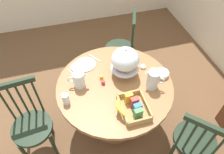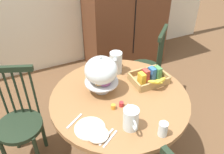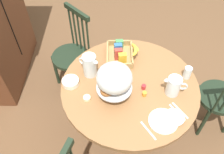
{
  "view_description": "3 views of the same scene",
  "coord_description": "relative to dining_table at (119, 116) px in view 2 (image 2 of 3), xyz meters",
  "views": [
    {
      "loc": [
        1.21,
        -0.41,
        2.33
      ],
      "look_at": [
        -0.17,
        -0.02,
        0.74
      ],
      "focal_mm": 33.95,
      "sensor_mm": 36.0,
      "label": 1
    },
    {
      "loc": [
        -0.77,
        -1.37,
        2.05
      ],
      "look_at": [
        -0.07,
        0.13,
        0.84
      ],
      "focal_mm": 38.79,
      "sensor_mm": 36.0,
      "label": 2
    },
    {
      "loc": [
        -1.31,
        0.13,
        2.28
      ],
      "look_at": [
        -0.07,
        0.13,
        0.84
      ],
      "focal_mm": 38.14,
      "sensor_mm": 36.0,
      "label": 3
    }
  ],
  "objects": [
    {
      "name": "jam_jar_strawberry",
      "position": [
        -0.04,
        -0.11,
        0.24
      ],
      "size": [
        0.04,
        0.04,
        0.04
      ],
      "primitive_type": "cylinder",
      "color": "#B7282D",
      "rests_on": "dining_table"
    },
    {
      "name": "windsor_chair_near_window",
      "position": [
        0.64,
        0.59,
        -0.06
      ],
      "size": [
        0.47,
        0.47,
        0.97
      ],
      "color": "#1E2D1E",
      "rests_on": "ground_plane"
    },
    {
      "name": "pastry_stand_with_dome",
      "position": [
        -0.1,
        0.13,
        0.42
      ],
      "size": [
        0.28,
        0.28,
        0.34
      ],
      "color": "silver",
      "rests_on": "dining_table"
    },
    {
      "name": "soup_spoon",
      "position": [
        -0.42,
        -0.11,
        0.23
      ],
      "size": [
        0.15,
        0.1,
        0.01
      ],
      "primitive_type": "cube",
      "rotation": [
        0.0,
        0.0,
        3.72
      ],
      "color": "silver",
      "rests_on": "dining_table"
    },
    {
      "name": "china_plate_small",
      "position": [
        -0.32,
        -0.31,
        0.24
      ],
      "size": [
        0.15,
        0.15,
        0.01
      ],
      "primitive_type": "cylinder",
      "color": "white",
      "rests_on": "china_plate_large"
    },
    {
      "name": "jam_jar_apricot",
      "position": [
        -0.11,
        -0.11,
        0.24
      ],
      "size": [
        0.04,
        0.04,
        0.04
      ],
      "primitive_type": "cylinder",
      "color": "orange",
      "rests_on": "dining_table"
    },
    {
      "name": "dining_table",
      "position": [
        0.0,
        0.0,
        0.0
      ],
      "size": [
        1.15,
        1.15,
        0.74
      ],
      "color": "olive",
      "rests_on": "ground_plane"
    },
    {
      "name": "orange_juice_pitcher",
      "position": [
        -0.08,
        -0.33,
        0.3
      ],
      "size": [
        0.11,
        0.19,
        0.17
      ],
      "color": "silver",
      "rests_on": "dining_table"
    },
    {
      "name": "china_plate_large",
      "position": [
        -0.35,
        -0.23,
        0.23
      ],
      "size": [
        0.22,
        0.22,
        0.01
      ],
      "primitive_type": "cylinder",
      "color": "white",
      "rests_on": "dining_table"
    },
    {
      "name": "dinner_fork",
      "position": [
        -0.25,
        -0.37,
        0.23
      ],
      "size": [
        0.15,
        0.1,
        0.01
      ],
      "primitive_type": "cube",
      "rotation": [
        0.0,
        0.0,
        3.72
      ],
      "color": "silver",
      "rests_on": "dining_table"
    },
    {
      "name": "cereal_basket",
      "position": [
        0.33,
        0.07,
        0.27
      ],
      "size": [
        0.32,
        0.3,
        0.12
      ],
      "color": "tan",
      "rests_on": "dining_table"
    },
    {
      "name": "milk_pitcher",
      "position": [
        0.13,
        0.34,
        0.32
      ],
      "size": [
        0.12,
        0.18,
        0.21
      ],
      "color": "silver",
      "rests_on": "dining_table"
    },
    {
      "name": "table_knife",
      "position": [
        -0.27,
        -0.34,
        0.23
      ],
      "size": [
        0.15,
        0.1,
        0.01
      ],
      "primitive_type": "cube",
      "rotation": [
        0.0,
        0.0,
        3.72
      ],
      "color": "silver",
      "rests_on": "dining_table"
    },
    {
      "name": "ground_plane",
      "position": [
        0.07,
        0.02,
        -0.52
      ],
      "size": [
        10.0,
        10.0,
        0.0
      ],
      "primitive_type": "plane",
      "color": "brown"
    },
    {
      "name": "drinking_glass",
      "position": [
        0.09,
        -0.48,
        0.28
      ],
      "size": [
        0.06,
        0.06,
        0.11
      ],
      "primitive_type": "cylinder",
      "color": "silver",
      "rests_on": "dining_table"
    },
    {
      "name": "windsor_chair_by_cabinet",
      "position": [
        -0.81,
        0.33,
        -0.06
      ],
      "size": [
        0.43,
        0.43,
        0.97
      ],
      "color": "#1E2D1E",
      "rests_on": "ground_plane"
    },
    {
      "name": "cereal_bowl",
      "position": [
        0.01,
        0.49,
        0.25
      ],
      "size": [
        0.14,
        0.14,
        0.04
      ],
      "primitive_type": "cylinder",
      "color": "white",
      "rests_on": "dining_table"
    },
    {
      "name": "butter_dish",
      "position": [
        -0.14,
        0.35,
        0.23
      ],
      "size": [
        0.06,
        0.06,
        0.02
      ],
      "primitive_type": "cylinder",
      "color": "beige",
      "rests_on": "dining_table"
    }
  ]
}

